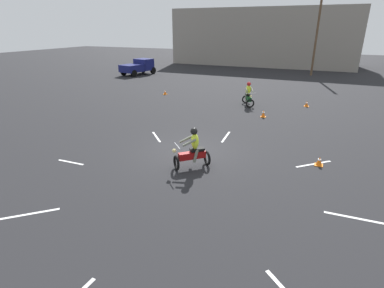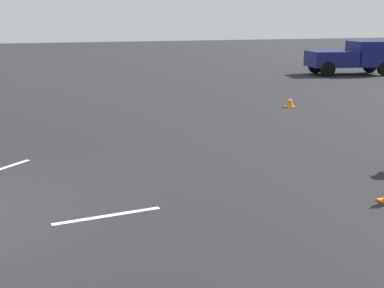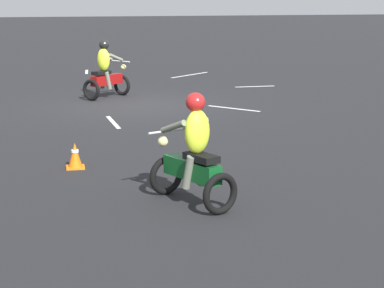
{
  "view_description": "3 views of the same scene",
  "coord_description": "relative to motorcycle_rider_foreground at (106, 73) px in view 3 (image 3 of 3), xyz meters",
  "views": [
    {
      "loc": [
        5.02,
        -11.38,
        5.26
      ],
      "look_at": [
        0.67,
        -1.45,
        1.0
      ],
      "focal_mm": 28.0,
      "sensor_mm": 36.0,
      "label": 1
    },
    {
      "loc": [
        8.31,
        0.96,
        2.88
      ],
      "look_at": [
        0.46,
        3.99,
        0.9
      ],
      "focal_mm": 50.0,
      "sensor_mm": 36.0,
      "label": 2
    },
    {
      "loc": [
        2.23,
        19.81,
        3.13
      ],
      "look_at": [
        0.26,
        9.44,
        0.9
      ],
      "focal_mm": 70.0,
      "sensor_mm": 36.0,
      "label": 3
    }
  ],
  "objects": [
    {
      "name": "ground_plane",
      "position": [
        -0.69,
        1.42,
        -0.73
      ],
      "size": [
        120.0,
        120.0,
        0.0
      ],
      "primitive_type": "plane",
      "color": "black"
    },
    {
      "name": "motorcycle_rider_foreground",
      "position": [
        0.0,
        0.0,
        0.0
      ],
      "size": [
        1.43,
        1.4,
        1.66
      ],
      "rotation": [
        0.0,
        0.0,
        2.33
      ],
      "color": "black",
      "rests_on": "ground"
    },
    {
      "name": "motorcycle_rider_background",
      "position": [
        -0.45,
        10.89,
        0.0
      ],
      "size": [
        1.17,
        1.52,
        1.66
      ],
      "rotation": [
        0.0,
        0.0,
        3.61
      ],
      "color": "black",
      "rests_on": "ground"
    },
    {
      "name": "traffic_cone_mid_left",
      "position": [
        1.17,
        8.31,
        -0.51
      ],
      "size": [
        0.32,
        0.32,
        0.45
      ],
      "color": "orange",
      "rests_on": "ground"
    },
    {
      "name": "lane_stripe_n",
      "position": [
        0.14,
        3.92,
        -0.72
      ],
      "size": [
        0.22,
        1.66,
        0.01
      ],
      "primitive_type": "cube",
      "rotation": [
        0.0,
        0.0,
        3.22
      ],
      "color": "silver",
      "rests_on": "ground"
    },
    {
      "name": "lane_stripe_nw",
      "position": [
        -3.12,
        2.5,
        -0.72
      ],
      "size": [
        1.16,
        1.23,
        0.01
      ],
      "primitive_type": "cube",
      "rotation": [
        0.0,
        0.0,
        3.89
      ],
      "color": "silver",
      "rests_on": "ground"
    },
    {
      "name": "lane_stripe_w",
      "position": [
        -4.83,
        -1.63,
        -0.72
      ],
      "size": [
        1.29,
        0.15,
        0.01
      ],
      "primitive_type": "cube",
      "rotation": [
        0.0,
        0.0,
        4.75
      ],
      "color": "silver",
      "rests_on": "ground"
    },
    {
      "name": "lane_stripe_sw",
      "position": [
        -3.38,
        -5.11,
        -0.72
      ],
      "size": [
        1.63,
        1.54,
        0.01
      ],
      "primitive_type": "cube",
      "rotation": [
        0.0,
        0.0,
        5.47
      ],
      "color": "silver",
      "rests_on": "ground"
    },
    {
      "name": "lane_stripe_s",
      "position": [
        0.22,
        -6.8,
        -0.72
      ],
      "size": [
        0.18,
        1.33,
        0.01
      ],
      "primitive_type": "cube",
      "rotation": [
        0.0,
        0.0,
        6.22
      ],
      "color": "silver",
      "rests_on": "ground"
    }
  ]
}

